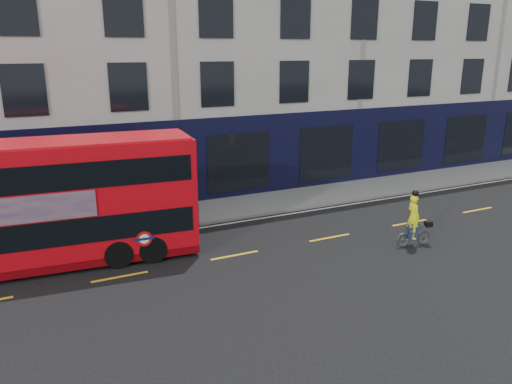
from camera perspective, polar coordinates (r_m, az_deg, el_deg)
ground at (r=16.54m, az=-0.38°, el=-9.11°), size 120.00×120.00×0.00m
pavement at (r=22.16m, az=-7.57°, el=-2.45°), size 60.00×3.00×0.12m
kerb at (r=20.81m, az=-6.27°, el=-3.63°), size 60.00×0.12×0.13m
building_terrace at (r=27.26m, az=-12.61°, el=16.62°), size 50.00×10.07×15.00m
road_edge_line at (r=20.57m, az=-5.98°, el=-4.04°), size 58.00×0.10×0.01m
lane_dashes at (r=17.79m, az=-2.45°, el=-7.25°), size 58.00×0.12×0.01m
bus at (r=17.76m, az=-23.94°, el=-1.30°), size 10.60×3.21×4.21m
cyclist at (r=19.23m, az=17.57°, el=-3.81°), size 1.48×0.64×2.16m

